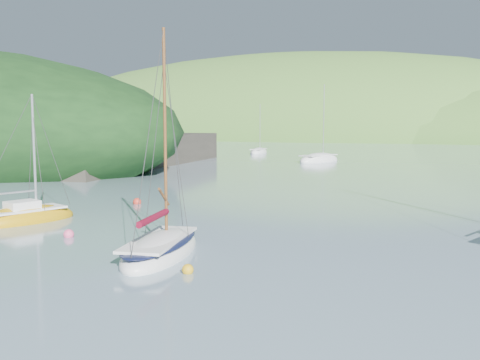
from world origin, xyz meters
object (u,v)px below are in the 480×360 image
at_px(sailboat_yellow, 25,219).
at_px(distant_sloop_c, 259,152).
at_px(daysailer_white, 161,249).
at_px(distant_sloop_a, 319,160).

bearing_deg(sailboat_yellow, distant_sloop_c, 118.88).
height_order(daysailer_white, distant_sloop_a, distant_sloop_a).
bearing_deg(daysailer_white, distant_sloop_c, 95.79).
distance_m(daysailer_white, sailboat_yellow, 10.29).
relative_size(daysailer_white, distant_sloop_c, 1.04).
relative_size(distant_sloop_a, distant_sloop_c, 1.22).
bearing_deg(sailboat_yellow, distant_sloop_a, 105.07).
distance_m(sailboat_yellow, distant_sloop_a, 46.39).
distance_m(daysailer_white, distant_sloop_c, 67.43).
bearing_deg(daysailer_white, distant_sloop_a, 85.76).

